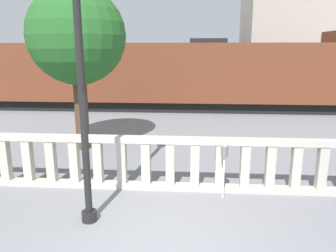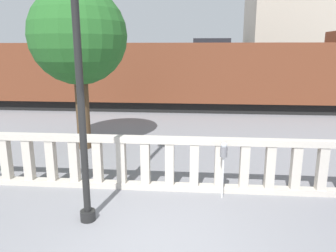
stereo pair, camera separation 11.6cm
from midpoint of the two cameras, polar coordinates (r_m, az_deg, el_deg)
name	(u,v)px [view 2 (the right image)]	position (r m, az deg, el deg)	size (l,w,h in m)	color
ground_plane	(157,251)	(5.72, -1.25, -20.88)	(160.00, 160.00, 0.00)	slate
balustrade	(170,164)	(7.58, 0.73, -6.59)	(12.12, 0.24, 1.27)	#BCB5A8
lamppost	(76,17)	(5.92, -15.22, 17.85)	(0.36, 0.36, 6.51)	black
parking_meter	(224,154)	(7.15, 10.12, -4.88)	(0.16, 0.16, 1.28)	silver
train_near	(186,75)	(17.82, 3.29, 8.87)	(21.45, 3.16, 4.10)	black
train_far	(106,65)	(29.40, -10.67, 10.34)	(21.54, 2.70, 4.04)	black
tree_left	(78,37)	(10.80, -15.05, 14.75)	(3.02, 3.02, 5.12)	#4C3823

